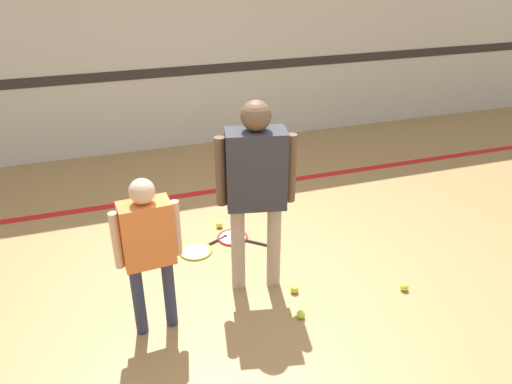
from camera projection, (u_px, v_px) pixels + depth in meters
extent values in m
plane|color=#A87F4C|center=(260.00, 297.00, 3.98)|extent=(16.00, 16.00, 0.00)
cube|color=beige|center=(172.00, 24.00, 6.15)|extent=(16.00, 0.06, 3.20)
cube|color=#2D2823|center=(176.00, 72.00, 6.39)|extent=(16.00, 0.01, 0.12)
cube|color=red|center=(205.00, 192.00, 5.61)|extent=(14.40, 0.10, 0.01)
cylinder|color=tan|center=(238.00, 248.00, 3.94)|extent=(0.11, 0.11, 0.75)
cylinder|color=tan|center=(274.00, 245.00, 3.97)|extent=(0.11, 0.11, 0.75)
cube|color=#2D2D33|center=(256.00, 169.00, 3.65)|extent=(0.48, 0.33, 0.60)
sphere|color=brown|center=(256.00, 116.00, 3.46)|extent=(0.22, 0.22, 0.22)
cylinder|color=brown|center=(221.00, 172.00, 3.63)|extent=(0.08, 0.08, 0.53)
cylinder|color=brown|center=(291.00, 168.00, 3.68)|extent=(0.08, 0.08, 0.53)
cylinder|color=#2D334C|center=(139.00, 300.00, 3.51)|extent=(0.08, 0.08, 0.58)
cylinder|color=#2D334C|center=(169.00, 292.00, 3.59)|extent=(0.08, 0.08, 0.58)
cube|color=orange|center=(147.00, 233.00, 3.31)|extent=(0.35, 0.21, 0.46)
sphere|color=#DBAD89|center=(142.00, 191.00, 3.17)|extent=(0.17, 0.17, 0.17)
cylinder|color=#DBAD89|center=(116.00, 241.00, 3.25)|extent=(0.06, 0.06, 0.41)
cylinder|color=#DBAD89|center=(176.00, 228.00, 3.38)|extent=(0.06, 0.06, 0.41)
torus|color=red|center=(233.00, 237.00, 4.76)|extent=(0.41, 0.41, 0.02)
cylinder|color=silver|center=(233.00, 237.00, 4.76)|extent=(0.25, 0.25, 0.01)
cylinder|color=black|center=(257.00, 243.00, 4.67)|extent=(0.19, 0.17, 0.02)
sphere|color=black|center=(269.00, 246.00, 4.63)|extent=(0.03, 0.03, 0.03)
torus|color=#C6D838|center=(196.00, 251.00, 4.55)|extent=(0.40, 0.40, 0.02)
cylinder|color=silver|center=(196.00, 251.00, 4.55)|extent=(0.26, 0.26, 0.01)
cylinder|color=black|center=(217.00, 241.00, 4.71)|extent=(0.21, 0.11, 0.02)
sphere|color=black|center=(226.00, 236.00, 4.77)|extent=(0.03, 0.03, 0.03)
sphere|color=#CCE038|center=(301.00, 314.00, 3.76)|extent=(0.07, 0.07, 0.07)
sphere|color=#CCE038|center=(219.00, 225.00, 4.92)|extent=(0.07, 0.07, 0.07)
sphere|color=#CCE038|center=(404.00, 287.00, 4.05)|extent=(0.07, 0.07, 0.07)
sphere|color=#CCE038|center=(294.00, 289.00, 4.02)|extent=(0.07, 0.07, 0.07)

